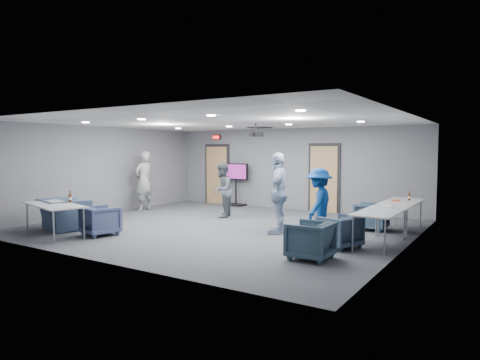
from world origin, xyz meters
The scene contains 29 objects.
floor centered at (0.00, 0.00, 0.00)m, with size 9.00×9.00×0.00m, color #393B40.
ceiling centered at (0.00, 0.00, 2.70)m, with size 9.00×9.00×0.00m, color silver.
wall_back centered at (0.00, 4.00, 1.35)m, with size 9.00×0.02×2.70m, color slate.
wall_front centered at (0.00, -4.00, 1.35)m, with size 9.00×0.02×2.70m, color slate.
wall_left centered at (-4.50, 0.00, 1.35)m, with size 0.02×8.00×2.70m, color slate.
wall_right centered at (4.50, 0.00, 1.35)m, with size 0.02×8.00×2.70m, color slate.
door_left centered at (-3.00, 3.95, 1.07)m, with size 1.06×0.17×2.24m.
door_right centered at (1.20, 3.95, 1.07)m, with size 1.06×0.17×2.24m.
exit_sign centered at (-3.00, 3.93, 2.45)m, with size 0.32×0.08×0.16m.
hvac_diffuser centered at (-0.50, 2.80, 2.69)m, with size 0.60×0.60×0.03m, color black.
downlights centered at (0.00, 0.00, 2.68)m, with size 6.18×3.78×0.02m.
person_a centered at (-3.90, 1.10, 0.97)m, with size 0.71×0.47×1.95m, color gray.
person_b centered at (-0.91, 1.30, 0.80)m, with size 0.78×0.61×1.60m, color #515961.
person_c centered at (1.61, 0.01, 0.96)m, with size 1.13×0.47×1.92m, color #9FB2CD.
person_d centered at (2.70, -0.14, 0.80)m, with size 1.03×0.59×1.59m, color navy.
chair_right_a centered at (3.35, 1.66, 0.34)m, with size 0.73×0.75×0.68m, color #36495D.
chair_right_b centered at (3.35, -0.63, 0.33)m, with size 0.70×0.72×0.66m, color #36465D.
chair_right_c centered at (3.22, -1.82, 0.35)m, with size 0.74×0.76×0.69m, color #314555.
chair_front_a centered at (-1.76, -2.40, 0.34)m, with size 0.73×0.75×0.68m, color #3B4567.
chair_front_b centered at (-3.13, -2.40, 0.38)m, with size 1.17×1.02×0.76m, color #3C4C67.
table_right_a centered at (4.00, 1.89, 0.69)m, with size 0.78×1.87×0.73m.
table_right_b centered at (4.00, -0.01, 0.69)m, with size 0.77×1.85×0.73m.
table_front_left centered at (-2.64, -3.00, 0.69)m, with size 2.09×1.28×0.73m.
bottle_front centered at (-2.59, -2.60, 0.84)m, with size 0.07×0.07×0.29m.
bottle_right centered at (4.12, 2.20, 0.82)m, with size 0.06×0.06×0.23m.
snack_box centered at (3.89, 1.83, 0.75)m, with size 0.20×0.13×0.04m, color #BE522F.
wrapper centered at (4.00, 0.53, 0.76)m, with size 0.22×0.15×0.05m, color white.
tv_stand centered at (-2.03, 3.75, 0.85)m, with size 0.98×0.47×1.51m.
projector centered at (0.49, 0.86, 2.41)m, with size 0.37×0.35×0.35m.
Camera 1 is at (6.27, -8.94, 1.98)m, focal length 32.00 mm.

